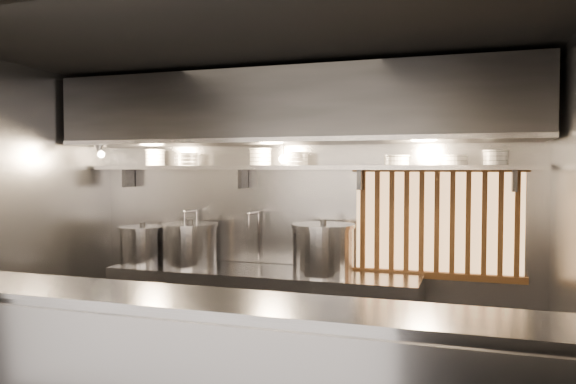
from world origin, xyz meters
The scene contains 21 objects.
ceiling centered at (0.00, 0.00, 2.80)m, with size 4.50×4.50×0.00m, color black.
wall_back centered at (0.00, 1.50, 1.40)m, with size 4.50×4.50×0.00m, color gray.
wall_left centered at (-2.25, 0.00, 1.40)m, with size 3.00×3.00×0.00m, color gray.
cooking_bench centered at (-0.30, 1.13, 0.45)m, with size 3.00×0.70×0.90m, color #9D9DA2.
bowl_shelf centered at (0.00, 1.32, 1.88)m, with size 4.40×0.34×0.04m, color #9D9DA2.
exhaust_hood centered at (0.00, 1.10, 2.42)m, with size 4.40×0.81×0.65m.
wood_screen centered at (1.30, 1.45, 1.38)m, with size 1.56×0.09×1.04m.
faucet_left centered at (-1.15, 1.37, 1.31)m, with size 0.04×0.30×0.50m.
faucet_right centered at (-0.45, 1.37, 1.31)m, with size 0.04×0.30×0.50m.
heat_lamp centered at (-1.90, 0.85, 2.07)m, with size 0.25×0.35×0.20m.
pendant_bulb centered at (-0.10, 1.20, 1.96)m, with size 0.09×0.09×0.19m.
stock_pot_left centered at (-1.60, 1.12, 1.09)m, with size 0.52×0.52×0.42m.
stock_pot_mid centered at (-1.07, 1.14, 1.11)m, with size 0.68×0.68×0.46m.
stock_pot_right centered at (0.31, 1.12, 1.13)m, with size 0.68×0.68×0.50m.
bowl_stack_0 centered at (-1.57, 1.32, 1.98)m, with size 0.21×0.21×0.17m.
bowl_stack_1 centered at (-1.18, 1.32, 1.97)m, with size 0.22×0.22×0.13m.
bowl_stack_2 centered at (-0.38, 1.32, 1.98)m, with size 0.23×0.23×0.17m.
bowl_stack_3 centered at (0.00, 1.32, 1.97)m, with size 0.21×0.21×0.13m.
bowl_stack_4 centered at (0.94, 1.32, 1.95)m, with size 0.24×0.24×0.09m.
bowl_stack_5 centered at (1.45, 1.32, 1.95)m, with size 0.24×0.24×0.09m.
bowl_stack_6 centered at (1.79, 1.32, 1.97)m, with size 0.22×0.22×0.13m.
Camera 1 is at (1.61, -3.84, 1.87)m, focal length 35.00 mm.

